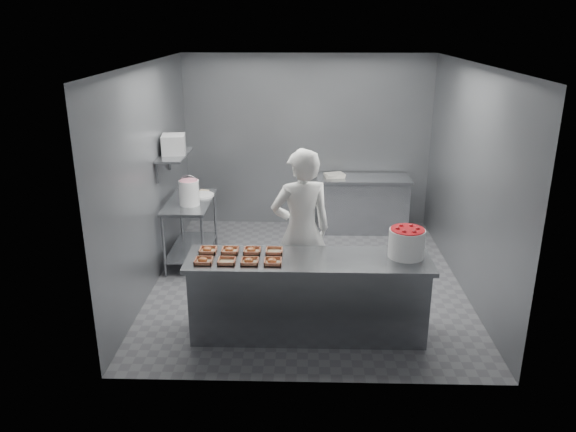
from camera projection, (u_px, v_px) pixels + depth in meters
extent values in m
plane|color=#4C4C51|center=(307.00, 279.00, 7.50)|extent=(4.50, 4.50, 0.00)
plane|color=white|center=(310.00, 63.00, 6.58)|extent=(4.50, 4.50, 0.00)
cube|color=slate|center=(307.00, 142.00, 9.16)|extent=(4.00, 0.04, 2.80)
cube|color=slate|center=(150.00, 177.00, 7.09)|extent=(0.04, 4.50, 2.80)
cube|color=slate|center=(469.00, 180.00, 6.99)|extent=(0.04, 4.50, 2.80)
cube|color=slate|center=(309.00, 260.00, 5.94)|extent=(2.60, 0.70, 0.05)
cube|color=slate|center=(308.00, 298.00, 6.09)|extent=(2.50, 0.64, 0.85)
cube|color=slate|center=(189.00, 202.00, 7.82)|extent=(0.60, 1.20, 0.04)
cube|color=slate|center=(192.00, 247.00, 8.05)|extent=(0.56, 1.15, 0.03)
cylinder|color=slate|center=(164.00, 246.00, 7.45)|extent=(0.04, 0.04, 0.88)
cylinder|color=slate|center=(203.00, 247.00, 7.43)|extent=(0.04, 0.04, 0.88)
cylinder|color=slate|center=(181.00, 218.00, 8.50)|extent=(0.04, 0.04, 0.88)
cylinder|color=slate|center=(215.00, 218.00, 8.49)|extent=(0.04, 0.04, 0.88)
cube|color=slate|center=(363.00, 179.00, 8.98)|extent=(1.50, 0.60, 0.05)
cube|color=slate|center=(362.00, 205.00, 9.13)|extent=(1.44, 0.55, 0.85)
cube|color=slate|center=(174.00, 155.00, 7.60)|extent=(0.35, 0.90, 0.03)
cube|color=tan|center=(204.00, 261.00, 5.82)|extent=(0.18, 0.18, 0.04)
cube|color=white|center=(208.00, 261.00, 5.84)|extent=(0.10, 0.06, 0.00)
ellipsoid|color=#CB6F32|center=(203.00, 260.00, 5.82)|extent=(0.10, 0.10, 0.05)
cube|color=tan|center=(227.00, 261.00, 5.81)|extent=(0.18, 0.18, 0.04)
cube|color=white|center=(231.00, 261.00, 5.83)|extent=(0.10, 0.06, 0.00)
cube|color=tan|center=(250.00, 261.00, 5.81)|extent=(0.18, 0.18, 0.04)
cube|color=white|center=(254.00, 262.00, 5.82)|extent=(0.10, 0.06, 0.00)
ellipsoid|color=#CB6F32|center=(249.00, 260.00, 5.80)|extent=(0.10, 0.10, 0.05)
cube|color=tan|center=(273.00, 262.00, 5.80)|extent=(0.18, 0.18, 0.04)
cube|color=white|center=(277.00, 262.00, 5.82)|extent=(0.10, 0.06, 0.00)
ellipsoid|color=#CB6F32|center=(272.00, 261.00, 5.80)|extent=(0.10, 0.10, 0.05)
cube|color=tan|center=(208.00, 250.00, 6.09)|extent=(0.18, 0.18, 0.04)
cube|color=white|center=(212.00, 251.00, 6.10)|extent=(0.10, 0.06, 0.00)
ellipsoid|color=#CB6F32|center=(207.00, 249.00, 6.08)|extent=(0.10, 0.10, 0.05)
cube|color=tan|center=(230.00, 250.00, 6.08)|extent=(0.18, 0.18, 0.04)
cube|color=white|center=(234.00, 251.00, 6.10)|extent=(0.10, 0.06, 0.00)
ellipsoid|color=#CB6F32|center=(229.00, 250.00, 6.08)|extent=(0.10, 0.10, 0.05)
cube|color=tan|center=(252.00, 251.00, 6.08)|extent=(0.18, 0.18, 0.04)
cube|color=white|center=(256.00, 251.00, 6.09)|extent=(0.10, 0.06, 0.00)
ellipsoid|color=#CB6F32|center=(251.00, 250.00, 6.07)|extent=(0.10, 0.10, 0.05)
cube|color=tan|center=(274.00, 251.00, 6.07)|extent=(0.18, 0.18, 0.04)
cube|color=white|center=(278.00, 251.00, 6.09)|extent=(0.10, 0.06, 0.00)
imported|color=white|center=(301.00, 231.00, 6.47)|extent=(0.82, 0.65, 1.95)
cylinder|color=white|center=(407.00, 243.00, 5.92)|extent=(0.38, 0.38, 0.30)
cylinder|color=red|center=(408.00, 231.00, 5.88)|extent=(0.36, 0.36, 0.04)
cylinder|color=white|center=(189.00, 193.00, 7.59)|extent=(0.27, 0.27, 0.34)
cylinder|color=#D56A84|center=(188.00, 181.00, 7.53)|extent=(0.25, 0.25, 0.02)
torus|color=slate|center=(189.00, 185.00, 7.55)|extent=(0.29, 0.01, 0.29)
cylinder|color=white|center=(202.00, 195.00, 8.02)|extent=(0.44, 0.44, 0.03)
cube|color=#CCB28C|center=(204.00, 191.00, 8.22)|extent=(0.16, 0.14, 0.02)
cube|color=gray|center=(174.00, 144.00, 7.57)|extent=(0.35, 0.39, 0.26)
cube|color=silver|center=(334.00, 175.00, 8.98)|extent=(0.34, 0.27, 0.06)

